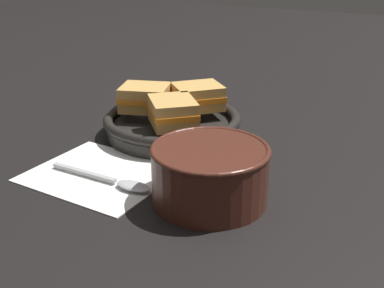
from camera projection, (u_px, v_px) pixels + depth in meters
ground_plane at (167, 166)px, 0.78m from camera, size 4.00×4.00×0.00m
napkin at (101, 174)px, 0.75m from camera, size 0.22×0.19×0.00m
soup_bowl at (210, 171)px, 0.66m from camera, size 0.16×0.16×0.08m
spoon at (117, 182)px, 0.71m from camera, size 0.18×0.03×0.01m
skillet at (173, 124)px, 0.90m from camera, size 0.26×0.35×0.04m
sandwich_near_left at (198, 97)px, 0.91m from camera, size 0.12×0.12×0.05m
sandwich_near_right at (145, 98)px, 0.91m from camera, size 0.11×0.10×0.05m
sandwich_far_left at (173, 112)px, 0.83m from camera, size 0.12×0.12×0.05m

